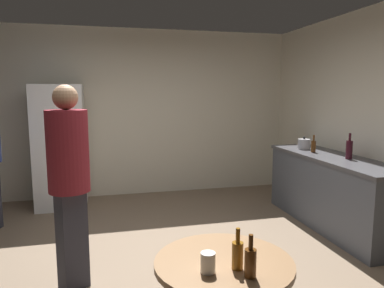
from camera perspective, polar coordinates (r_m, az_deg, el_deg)
The scene contains 12 objects.
ground_plane at distance 3.81m, azimuth -5.18°, elevation -19.03°, with size 5.20×5.20×0.10m, color #7A6651.
wall_back at distance 6.01m, azimuth -9.15°, elevation 4.83°, with size 5.32×0.06×2.70m, color silver.
refrigerator at distance 5.64m, azimuth -20.12°, elevation -0.37°, with size 0.70×0.68×1.80m.
kitchen_counter at distance 4.90m, azimuth 21.31°, elevation -7.00°, with size 0.64×2.17×0.90m.
kettle at distance 5.29m, azimuth 17.30°, elevation 0.01°, with size 0.24×0.17×0.18m.
wine_bottle_on_counter at distance 4.68m, azimuth 23.58°, elevation -0.75°, with size 0.08×0.08×0.31m.
beer_bottle_on_counter at distance 5.04m, azimuth 18.63°, elevation -0.29°, with size 0.06×0.06×0.23m.
foreground_table at distance 2.22m, azimuth 5.02°, elevation -20.27°, with size 0.80×0.80×0.73m.
beer_bottle_amber at distance 2.05m, azimuth 7.21°, elevation -16.88°, with size 0.06×0.06×0.23m.
beer_bottle_brown at distance 1.98m, azimuth 9.21°, elevation -17.88°, with size 0.06×0.06×0.23m.
plastic_cup_white at distance 2.02m, azimuth 2.54°, elevation -18.20°, with size 0.08×0.08×0.11m, color white.
person_in_maroon_shirt at distance 3.19m, azimuth -18.87°, elevation -4.21°, with size 0.47×0.47×1.75m.
Camera 1 is at (-0.49, -3.35, 1.68)m, focal length 33.76 mm.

